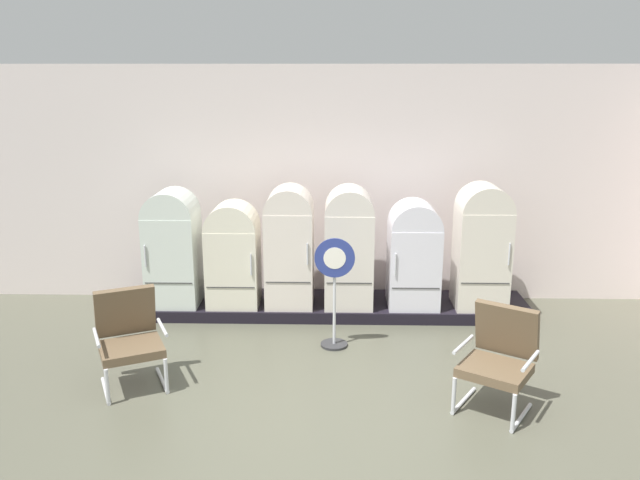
# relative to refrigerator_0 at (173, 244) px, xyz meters

# --- Properties ---
(ground) EXTENTS (12.00, 10.00, 0.05)m
(ground) POSITION_rel_refrigerator_0_xyz_m (2.02, -2.90, -0.99)
(ground) COLOR #515142
(back_wall) EXTENTS (11.76, 0.12, 3.26)m
(back_wall) POSITION_rel_refrigerator_0_xyz_m (2.02, 0.76, 0.68)
(back_wall) COLOR silver
(back_wall) RESTS_ON ground
(display_plinth) EXTENTS (5.39, 0.95, 0.15)m
(display_plinth) POSITION_rel_refrigerator_0_xyz_m (2.02, 0.12, -0.89)
(display_plinth) COLOR black
(display_plinth) RESTS_ON ground
(refrigerator_0) EXTENTS (0.66, 0.65, 1.54)m
(refrigerator_0) POSITION_rel_refrigerator_0_xyz_m (0.00, 0.00, 0.00)
(refrigerator_0) COLOR silver
(refrigerator_0) RESTS_ON display_plinth
(refrigerator_1) EXTENTS (0.67, 0.62, 1.38)m
(refrigerator_1) POSITION_rel_refrigerator_0_xyz_m (0.79, -0.02, -0.09)
(refrigerator_1) COLOR silver
(refrigerator_1) RESTS_ON display_plinth
(refrigerator_2) EXTENTS (0.62, 0.68, 1.58)m
(refrigerator_2) POSITION_rel_refrigerator_0_xyz_m (1.53, 0.01, 0.03)
(refrigerator_2) COLOR silver
(refrigerator_2) RESTS_ON display_plinth
(refrigerator_3) EXTENTS (0.63, 0.72, 1.57)m
(refrigerator_3) POSITION_rel_refrigerator_0_xyz_m (2.31, 0.03, 0.02)
(refrigerator_3) COLOR silver
(refrigerator_3) RESTS_ON display_plinth
(refrigerator_4) EXTENTS (0.66, 0.69, 1.39)m
(refrigerator_4) POSITION_rel_refrigerator_0_xyz_m (3.16, 0.02, -0.08)
(refrigerator_4) COLOR white
(refrigerator_4) RESTS_ON display_plinth
(refrigerator_5) EXTENTS (0.66, 0.65, 1.62)m
(refrigerator_5) POSITION_rel_refrigerator_0_xyz_m (4.03, -0.00, 0.05)
(refrigerator_5) COLOR silver
(refrigerator_5) RESTS_ON display_plinth
(armchair_left) EXTENTS (0.84, 0.86, 1.01)m
(armchair_left) POSITION_rel_refrigerator_0_xyz_m (0.02, -1.97, -0.43)
(armchair_left) COLOR silver
(armchair_left) RESTS_ON ground
(armchair_right) EXTENTS (0.87, 0.89, 1.01)m
(armchair_right) POSITION_rel_refrigerator_0_xyz_m (3.70, -2.37, -0.43)
(armchair_right) COLOR silver
(armchair_right) RESTS_ON ground
(sign_stand) EXTENTS (0.47, 0.32, 1.33)m
(sign_stand) POSITION_rel_refrigerator_0_xyz_m (2.13, -1.01, -0.32)
(sign_stand) COLOR #2D2D30
(sign_stand) RESTS_ON ground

